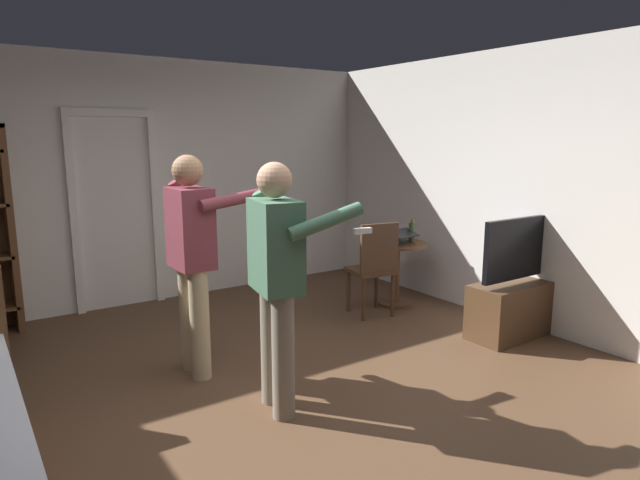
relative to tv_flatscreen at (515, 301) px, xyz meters
name	(u,v)px	position (x,y,z in m)	size (l,w,h in m)	color
ground_plane	(262,411)	(-2.66, 0.05, -0.34)	(6.54, 6.54, 0.00)	brown
wall_back	(127,183)	(-2.66, 3.08, 1.01)	(6.16, 0.12, 2.69)	silver
wall_right	(542,190)	(0.36, 0.05, 1.01)	(0.12, 6.19, 2.69)	silver
doorway_frame	(115,196)	(-2.81, 3.00, 0.89)	(0.93, 0.08, 2.13)	white
tv_flatscreen	(515,301)	(0.00, 0.00, 0.00)	(0.97, 0.40, 1.12)	#4C331E
side_table	(396,263)	(-0.26, 1.36, 0.14)	(0.66, 0.66, 0.70)	brown
laptop	(398,239)	(-0.29, 1.31, 0.42)	(0.36, 0.36, 0.16)	black
bottle_on_table	(412,232)	(-0.12, 1.28, 0.48)	(0.06, 0.06, 0.27)	#3E5125
wooden_chair	(374,265)	(-0.73, 1.18, 0.21)	(0.49, 0.49, 0.99)	#4C331E
person_blue_shirt	(278,271)	(-2.54, 0.01, 0.64)	(0.67, 0.67, 1.69)	gray
person_striped_shirt	(193,251)	(-2.78, 0.88, 0.65)	(0.74, 0.53, 1.71)	tan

